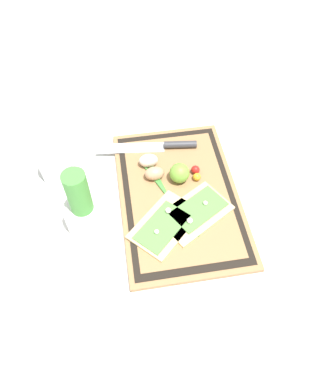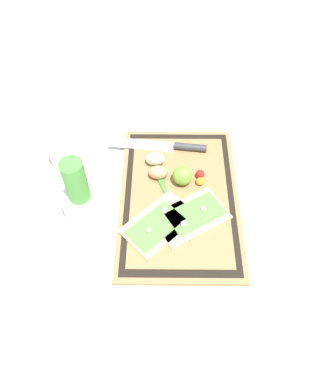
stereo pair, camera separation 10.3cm
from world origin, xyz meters
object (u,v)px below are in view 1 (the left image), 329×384
knife (163,146)px  cherry_tomato_red (195,170)px  sauce_jar (56,166)px  cherry_tomato_yellow (197,177)px  lime (179,173)px  pizza_slice_far (164,225)px  pizza_slice_near (196,212)px  egg_pink (148,161)px  herb_pot (83,209)px  egg_brown (154,173)px

knife → cherry_tomato_red: (-0.12, -0.08, 0.01)m
cherry_tomato_red → sauce_jar: sauce_jar is taller
cherry_tomato_yellow → sauce_jar: sauce_jar is taller
lime → cherry_tomato_yellow: 0.05m
pizza_slice_far → sauce_jar: 0.36m
pizza_slice_near → egg_pink: bearing=28.2°
cherry_tomato_red → sauce_jar: bearing=80.5°
pizza_slice_far → herb_pot: 0.21m
pizza_slice_near → pizza_slice_far: bearing=106.0°
herb_pot → sauce_jar: (0.18, 0.08, -0.03)m
knife → sauce_jar: (-0.05, 0.32, 0.02)m
pizza_slice_far → lime: (0.15, -0.07, 0.02)m
pizza_slice_near → pizza_slice_far: size_ratio=1.03×
herb_pot → knife: bearing=-46.5°
pizza_slice_far → egg_brown: 0.17m
herb_pot → sauce_jar: 0.20m
lime → egg_pink: bearing=49.0°
egg_pink → cherry_tomato_yellow: size_ratio=2.44×
lime → sauce_jar: 0.36m
pizza_slice_near → cherry_tomato_red: bearing=-11.4°
pizza_slice_near → cherry_tomato_yellow: size_ratio=9.69×
pizza_slice_far → egg_pink: (0.22, 0.01, 0.01)m
pizza_slice_near → herb_pot: (0.02, 0.29, 0.05)m
egg_brown → cherry_tomato_red: bearing=-89.9°
cherry_tomato_yellow → egg_brown: bearing=77.9°
knife → cherry_tomato_red: size_ratio=12.15×
egg_pink → lime: (-0.07, -0.08, 0.01)m
pizza_slice_far → cherry_tomato_red: bearing=-35.5°
knife → cherry_tomato_red: 0.14m
sauce_jar → egg_pink: bearing=-93.3°
pizza_slice_far → egg_pink: bearing=3.4°
cherry_tomato_red → sauce_jar: (0.07, 0.40, 0.01)m
egg_pink → cherry_tomato_red: egg_pink is taller
cherry_tomato_yellow → herb_pot: (-0.09, 0.32, 0.04)m
knife → egg_pink: 0.08m
pizza_slice_near → egg_brown: 0.17m
pizza_slice_far → cherry_tomato_yellow: same height
pizza_slice_far → knife: bearing=-8.3°
cherry_tomato_yellow → herb_pot: 0.34m
pizza_slice_far → knife: (0.28, -0.04, 0.00)m
pizza_slice_far → cherry_tomato_yellow: bearing=-39.8°
cherry_tomato_red → sauce_jar: size_ratio=0.26×
knife → herb_pot: 0.34m
egg_pink → pizza_slice_near: bearing=-151.8°
cherry_tomato_red → egg_brown: bearing=90.1°
pizza_slice_far → herb_pot: bearing=76.4°
pizza_slice_far → lime: bearing=-24.3°
egg_pink → lime: lime is taller
egg_brown → lime: size_ratio=0.98×
egg_brown → herb_pot: size_ratio=0.27×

